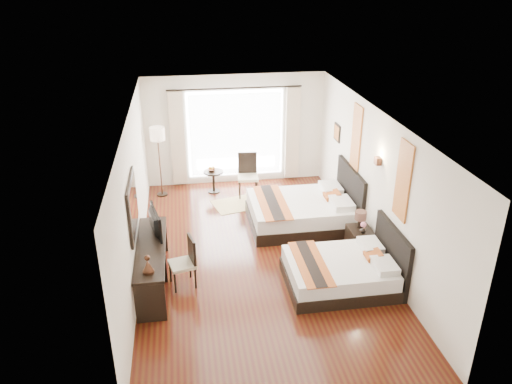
{
  "coord_description": "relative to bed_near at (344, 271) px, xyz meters",
  "views": [
    {
      "loc": [
        -1.32,
        -8.28,
        5.2
      ],
      "look_at": [
        0.01,
        0.33,
        1.22
      ],
      "focal_mm": 35.0,
      "sensor_mm": 36.0,
      "label": 1
    }
  ],
  "objects": [
    {
      "name": "nightstand",
      "position": [
        0.64,
        1.01,
        -0.02
      ],
      "size": [
        0.43,
        0.54,
        0.52
      ],
      "primitive_type": "cube",
      "color": "black",
      "rests_on": "floor"
    },
    {
      "name": "wall_window",
      "position": [
        -1.35,
        4.93,
        1.12
      ],
      "size": [
        4.5,
        0.01,
        2.8
      ],
      "primitive_type": "cube",
      "color": "silver",
      "rests_on": "floor"
    },
    {
      "name": "wall_sconce",
      "position": [
        0.84,
        1.01,
        1.64
      ],
      "size": [
        0.1,
        0.14,
        0.14
      ],
      "primitive_type": "cube",
      "color": "#422517",
      "rests_on": "wall_headboard"
    },
    {
      "name": "window_glass",
      "position": [
        -1.35,
        4.91,
        1.02
      ],
      "size": [
        2.4,
        0.02,
        2.2
      ],
      "primitive_type": "cube",
      "color": "white",
      "rests_on": "wall_window"
    },
    {
      "name": "mirror_glass",
      "position": [
        -3.54,
        0.56,
        1.27
      ],
      "size": [
        0.01,
        1.12,
        0.82
      ],
      "primitive_type": "cube",
      "color": "white",
      "rests_on": "mirror_frame"
    },
    {
      "name": "wall_headboard",
      "position": [
        0.9,
        1.18,
        1.12
      ],
      "size": [
        0.01,
        7.5,
        2.8
      ],
      "primitive_type": "cube",
      "color": "silver",
      "rests_on": "floor"
    },
    {
      "name": "bed_near",
      "position": [
        0.0,
        0.0,
        0.0
      ],
      "size": [
        1.91,
        1.49,
        1.07
      ],
      "color": "black",
      "rests_on": "floor"
    },
    {
      "name": "desk_chair",
      "position": [
        -2.8,
        0.42,
        -0.0
      ],
      "size": [
        0.51,
        0.51,
        0.92
      ],
      "rotation": [
        0.0,
        0.0,
        3.37
      ],
      "color": "beige",
      "rests_on": "floor"
    },
    {
      "name": "vase",
      "position": [
        0.63,
        0.87,
        0.28
      ],
      "size": [
        0.12,
        0.12,
        0.12
      ],
      "primitive_type": "imported",
      "rotation": [
        0.0,
        0.0,
        -0.05
      ],
      "color": "black",
      "rests_on": "nightstand"
    },
    {
      "name": "fruit_bowl",
      "position": [
        -2.01,
        4.35,
        0.3
      ],
      "size": [
        0.23,
        0.23,
        0.05
      ],
      "primitive_type": "imported",
      "rotation": [
        0.0,
        0.0,
        -0.14
      ],
      "color": "#4E2C1C",
      "rests_on": "side_table"
    },
    {
      "name": "mirror_frame",
      "position": [
        -3.57,
        0.56,
        1.27
      ],
      "size": [
        0.04,
        1.25,
        0.95
      ],
      "primitive_type": "cube",
      "color": "black",
      "rests_on": "wall_desk"
    },
    {
      "name": "side_table",
      "position": [
        -1.98,
        4.32,
        -0.0
      ],
      "size": [
        0.48,
        0.48,
        0.56
      ],
      "primitive_type": "cylinder",
      "color": "black",
      "rests_on": "floor"
    },
    {
      "name": "floor",
      "position": [
        -1.35,
        1.18,
        -0.29
      ],
      "size": [
        4.5,
        7.5,
        0.01
      ],
      "primitive_type": "cube",
      "color": "#3C100B",
      "rests_on": "ground"
    },
    {
      "name": "television",
      "position": [
        -3.32,
        0.99,
        0.71
      ],
      "size": [
        0.29,
        0.83,
        0.48
      ],
      "primitive_type": "imported",
      "rotation": [
        0.0,
        0.0,
        1.79
      ],
      "color": "black",
      "rests_on": "console_desk"
    },
    {
      "name": "art_panel_near",
      "position": [
        0.88,
        0.0,
        1.67
      ],
      "size": [
        0.03,
        0.5,
        1.35
      ],
      "primitive_type": "cube",
      "color": "#993916",
      "rests_on": "wall_headboard"
    },
    {
      "name": "floor_lamp",
      "position": [
        -3.26,
        4.33,
        1.19
      ],
      "size": [
        0.35,
        0.35,
        1.74
      ],
      "color": "black",
      "rests_on": "floor"
    },
    {
      "name": "window_chair",
      "position": [
        -1.16,
        4.0,
        0.04
      ],
      "size": [
        0.53,
        0.53,
        1.05
      ],
      "rotation": [
        0.0,
        0.0,
        -1.65
      ],
      "color": "beige",
      "rests_on": "floor"
    },
    {
      "name": "ceiling",
      "position": [
        -1.35,
        1.18,
        2.51
      ],
      "size": [
        4.5,
        7.5,
        0.02
      ],
      "primitive_type": "cube",
      "color": "white",
      "rests_on": "wall_headboard"
    },
    {
      "name": "wall_entry",
      "position": [
        -1.35,
        -2.56,
        1.12
      ],
      "size": [
        4.5,
        0.01,
        2.8
      ],
      "primitive_type": "cube",
      "color": "silver",
      "rests_on": "floor"
    },
    {
      "name": "console_desk",
      "position": [
        -3.34,
        0.56,
        0.1
      ],
      "size": [
        0.5,
        2.2,
        0.76
      ],
      "primitive_type": "cube",
      "color": "black",
      "rests_on": "floor"
    },
    {
      "name": "sheer_curtain",
      "position": [
        -1.35,
        4.85,
        1.02
      ],
      "size": [
        2.3,
        0.02,
        2.1
      ],
      "primitive_type": "cube",
      "color": "white",
      "rests_on": "wall_window"
    },
    {
      "name": "bed_far",
      "position": [
        -0.16,
        2.32,
        0.05
      ],
      "size": [
        2.23,
        1.74,
        1.26
      ],
      "color": "black",
      "rests_on": "floor"
    },
    {
      "name": "drape_left",
      "position": [
        -2.8,
        4.81,
        1.0
      ],
      "size": [
        0.35,
        0.14,
        2.35
      ],
      "primitive_type": "cube",
      "color": "#B8A48E",
      "rests_on": "floor"
    },
    {
      "name": "drape_right",
      "position": [
        0.1,
        4.81,
        1.0
      ],
      "size": [
        0.35,
        0.14,
        2.35
      ],
      "primitive_type": "cube",
      "color": "#B8A48E",
      "rests_on": "floor"
    },
    {
      "name": "bronze_figurine",
      "position": [
        -3.34,
        -0.26,
        0.61
      ],
      "size": [
        0.21,
        0.21,
        0.28
      ],
      "primitive_type": null,
      "rotation": [
        0.0,
        0.0,
        -0.13
      ],
      "color": "#422517",
      "rests_on": "console_desk"
    },
    {
      "name": "jute_rug",
      "position": [
        -1.42,
        3.54,
        -0.27
      ],
      "size": [
        1.4,
        1.11,
        0.01
      ],
      "primitive_type": "cube",
      "rotation": [
        0.0,
        0.0,
        0.25
      ],
      "color": "tan",
      "rests_on": "floor"
    },
    {
      "name": "table_lamp",
      "position": [
        0.65,
        1.09,
        0.46
      ],
      "size": [
        0.23,
        0.23,
        0.36
      ],
      "color": "black",
      "rests_on": "nightstand"
    },
    {
      "name": "wall_desk",
      "position": [
        -3.59,
        1.18,
        1.12
      ],
      "size": [
        0.01,
        7.5,
        2.8
      ],
      "primitive_type": "cube",
      "color": "silver",
      "rests_on": "floor"
    },
    {
      "name": "art_panel_far",
      "position": [
        0.88,
        2.32,
        1.67
      ],
      "size": [
        0.03,
        0.5,
        1.35
      ],
      "primitive_type": "cube",
      "color": "#993916",
      "rests_on": "wall_headboard"
    }
  ]
}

